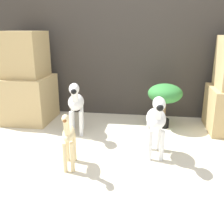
# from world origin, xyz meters

# --- Properties ---
(ground_plane) EXTENTS (14.00, 14.00, 0.00)m
(ground_plane) POSITION_xyz_m (0.00, 0.00, 0.00)
(ground_plane) COLOR beige
(wall_back) EXTENTS (6.40, 0.08, 2.20)m
(wall_back) POSITION_xyz_m (0.00, 1.67, 1.10)
(wall_back) COLOR #38332D
(wall_back) RESTS_ON ground_plane
(rock_pillar_left) EXTENTS (0.63, 0.64, 1.16)m
(rock_pillar_left) POSITION_xyz_m (-1.32, 1.21, 0.52)
(rock_pillar_left) COLOR tan
(rock_pillar_left) RESTS_ON ground_plane
(zebra_right) EXTENTS (0.21, 0.48, 0.64)m
(zebra_right) POSITION_xyz_m (0.36, 0.37, 0.38)
(zebra_right) COLOR white
(zebra_right) RESTS_ON ground_plane
(zebra_left) EXTENTS (0.25, 0.49, 0.64)m
(zebra_left) POSITION_xyz_m (-0.54, 0.82, 0.38)
(zebra_left) COLOR white
(zebra_left) RESTS_ON ground_plane
(giraffe_figurine) EXTENTS (0.16, 0.39, 0.55)m
(giraffe_figurine) POSITION_xyz_m (-0.39, 0.05, 0.29)
(giraffe_figurine) COLOR beige
(giraffe_figurine) RESTS_ON ground_plane
(potted_palm_front) EXTENTS (0.42, 0.42, 0.55)m
(potted_palm_front) POSITION_xyz_m (0.48, 1.19, 0.42)
(potted_palm_front) COLOR black
(potted_palm_front) RESTS_ON ground_plane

